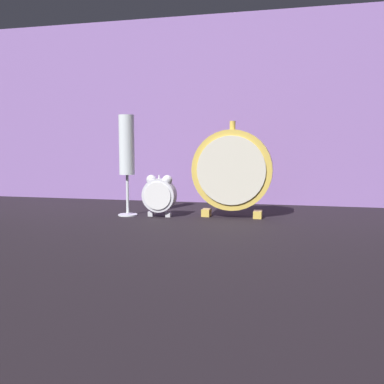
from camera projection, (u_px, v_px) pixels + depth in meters
The scene contains 5 objects.
ground_plane at pixel (184, 220), 1.01m from camera, with size 4.00×4.00×0.00m, color black.
fabric_backdrop_drape at pixel (211, 111), 1.29m from camera, with size 1.79×0.01×0.56m, color #8460A8.
alarm_clock_twin_bell at pixel (159, 194), 1.04m from camera, with size 0.08×0.03×0.10m.
mantel_clock_silver at pixel (232, 171), 1.03m from camera, with size 0.19×0.04×0.23m.
champagne_flute at pixel (127, 152), 1.05m from camera, with size 0.05×0.05×0.25m.
Camera 1 is at (0.25, -0.96, 0.17)m, focal length 40.00 mm.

